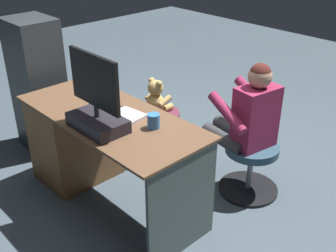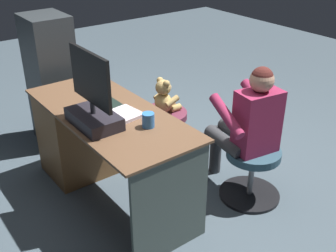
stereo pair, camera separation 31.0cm
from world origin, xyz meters
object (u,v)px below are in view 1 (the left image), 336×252
(office_chair_teddy, at_px, (156,129))
(visitor_chair, at_px, (251,163))
(teddy_bear, at_px, (157,98))
(keyboard, at_px, (114,110))
(monitor, at_px, (97,109))
(person, at_px, (243,119))
(desk, at_px, (81,138))
(cup, at_px, (153,121))
(tv_remote, at_px, (85,110))
(computer_mouse, at_px, (92,96))

(office_chair_teddy, height_order, visitor_chair, same)
(teddy_bear, bearing_deg, keyboard, 113.13)
(monitor, distance_m, person, 1.14)
(monitor, bearing_deg, office_chair_teddy, -64.42)
(monitor, height_order, teddy_bear, monitor)
(desk, height_order, teddy_bear, desk)
(desk, bearing_deg, keyboard, -171.21)
(cup, height_order, teddy_bear, cup)
(office_chair_teddy, distance_m, visitor_chair, 0.96)
(tv_remote, xyz_separation_m, teddy_bear, (0.14, -0.82, -0.20))
(keyboard, relative_size, computer_mouse, 4.38)
(visitor_chair, distance_m, person, 0.38)
(desk, bearing_deg, computer_mouse, -140.39)
(desk, relative_size, monitor, 2.97)
(keyboard, xyz_separation_m, teddy_bear, (0.29, -0.67, -0.20))
(monitor, relative_size, cup, 5.19)
(computer_mouse, xyz_separation_m, teddy_bear, (-0.02, -0.65, -0.20))
(keyboard, relative_size, visitor_chair, 0.87)
(tv_remote, xyz_separation_m, visitor_chair, (-0.80, -0.96, -0.51))
(keyboard, height_order, visitor_chair, keyboard)
(tv_remote, height_order, teddy_bear, tv_remote)
(desk, distance_m, tv_remote, 0.45)
(monitor, bearing_deg, person, -112.31)
(computer_mouse, distance_m, person, 1.17)
(tv_remote, bearing_deg, keyboard, -107.64)
(monitor, height_order, office_chair_teddy, monitor)
(monitor, xyz_separation_m, keyboard, (0.14, -0.23, -0.14))
(monitor, bearing_deg, tv_remote, -16.80)
(keyboard, height_order, teddy_bear, keyboard)
(office_chair_teddy, distance_m, person, 0.94)
(cup, bearing_deg, desk, 7.21)
(desk, relative_size, teddy_bear, 4.78)
(desk, xyz_separation_m, tv_remote, (-0.25, 0.09, 0.37))
(keyboard, distance_m, computer_mouse, 0.30)
(cup, bearing_deg, computer_mouse, 1.85)
(office_chair_teddy, bearing_deg, computer_mouse, 88.62)
(teddy_bear, distance_m, person, 0.86)
(keyboard, relative_size, teddy_bear, 1.32)
(visitor_chair, relative_size, person, 0.44)
(visitor_chair, bearing_deg, person, 9.12)
(tv_remote, relative_size, teddy_bear, 0.47)
(cup, bearing_deg, keyboard, 5.59)
(cup, relative_size, tv_remote, 0.66)
(office_chair_teddy, relative_size, visitor_chair, 1.04)
(monitor, relative_size, person, 0.47)
(cup, distance_m, teddy_bear, 0.95)
(keyboard, distance_m, office_chair_teddy, 0.88)
(desk, bearing_deg, cup, -172.79)
(visitor_chair, height_order, person, person)
(keyboard, height_order, tv_remote, keyboard)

